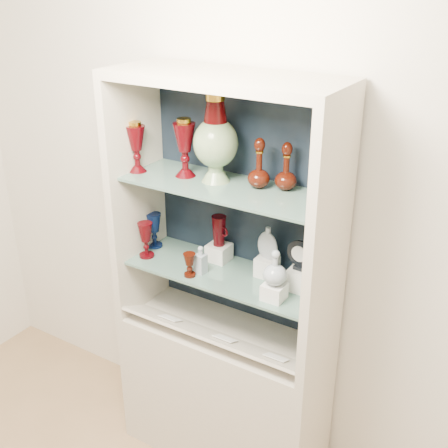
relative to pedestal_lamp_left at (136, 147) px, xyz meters
The scene contains 30 objects.
wall_back 0.54m from the pedestal_lamp_left, 29.73° to the left, with size 3.50×0.02×2.80m, color silver.
cabinet_base 1.29m from the pedestal_lamp_left, ahead, with size 1.00×0.40×0.75m, color beige.
cabinet_back_panel 0.56m from the pedestal_lamp_left, 26.69° to the left, with size 0.98×0.02×1.15m, color black.
cabinet_side_left 0.26m from the pedestal_lamp_left, 142.02° to the left, with size 0.04×0.40×1.15m, color beige.
cabinet_side_right 0.96m from the pedestal_lamp_left, ahead, with size 0.04×0.40×1.15m, color beige.
cabinet_top_cap 0.55m from the pedestal_lamp_left, ahead, with size 1.00×0.40×0.04m, color beige.
shelf_lower 0.70m from the pedestal_lamp_left, ahead, with size 0.92×0.34×0.01m, color slate.
shelf_upper 0.46m from the pedestal_lamp_left, ahead, with size 0.92×0.34×0.01m, color slate.
label_ledge 0.92m from the pedestal_lamp_left, 10.15° to the right, with size 0.92×0.18×0.01m, color beige.
label_card_0 1.11m from the pedestal_lamp_left, ahead, with size 0.10×0.07×0.00m, color white.
label_card_1 0.94m from the pedestal_lamp_left, ahead, with size 0.10×0.07×0.00m, color white.
label_card_2 0.82m from the pedestal_lamp_left, 20.75° to the right, with size 0.10×0.07×0.00m, color white.
pedestal_lamp_left is the anchor object (origin of this frame).
pedestal_lamp_right 0.23m from the pedestal_lamp_left, 16.33° to the left, with size 0.10×0.10×0.26m, color #480308, non-canonical shape.
enamel_urn 0.39m from the pedestal_lamp_left, 12.20° to the left, with size 0.19×0.19×0.39m, color #0C4426, non-canonical shape.
ruby_decanter_a 0.57m from the pedestal_lamp_left, 10.59° to the left, with size 0.09×0.09×0.24m, color #441308, non-canonical shape.
ruby_decanter_b 0.69m from the pedestal_lamp_left, 11.96° to the left, with size 0.09×0.09×0.22m, color #441308, non-canonical shape.
lidded_bowl 0.88m from the pedestal_lamp_left, ahead, with size 0.07×0.07×0.08m, color #441308, non-canonical shape.
cobalt_goblet 0.46m from the pedestal_lamp_left, 90.00° to the left, with size 0.07×0.07×0.18m, color #07143C, non-canonical shape.
ruby_goblet_tall 0.45m from the pedestal_lamp_left, 25.51° to the right, with size 0.07×0.07×0.18m, color #480308, non-canonical shape.
ruby_goblet_small 0.58m from the pedestal_lamp_left, 10.92° to the right, with size 0.06×0.06×0.11m, color #441308, non-canonical shape.
riser_ruby_pitcher 0.62m from the pedestal_lamp_left, 21.65° to the left, with size 0.10×0.10×0.08m, color silver.
ruby_pitcher 0.53m from the pedestal_lamp_left, 21.65° to the left, with size 0.11×0.07×0.14m, color #480308, non-canonical shape.
clear_square_bottle 0.58m from the pedestal_lamp_left, ahead, with size 0.05×0.05×0.13m, color #919FAB, non-canonical shape.
riser_flat_flask 0.79m from the pedestal_lamp_left, 11.59° to the left, with size 0.09×0.09×0.09m, color silver.
flat_flask 0.72m from the pedestal_lamp_left, 11.59° to the left, with size 0.11×0.04×0.15m, color #A7B0BB, non-canonical shape.
riser_clear_round_decanter 0.88m from the pedestal_lamp_left, ahead, with size 0.09×0.09×0.07m, color silver.
clear_round_decanter 0.82m from the pedestal_lamp_left, ahead, with size 0.10×0.10×0.15m, color #919FAB, non-canonical shape.
riser_cameo_medallion 0.92m from the pedestal_lamp_left, ahead, with size 0.08×0.08×0.10m, color silver.
cameo_medallion 0.86m from the pedestal_lamp_left, ahead, with size 0.12×0.04×0.14m, color black, non-canonical shape.
Camera 1 is at (1.16, -0.35, 2.31)m, focal length 45.00 mm.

